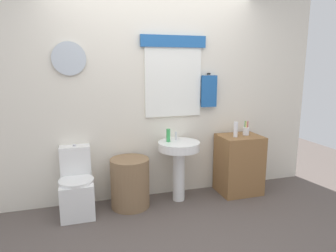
# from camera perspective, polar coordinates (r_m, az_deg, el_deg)

# --- Properties ---
(ground_plane) EXTENTS (8.00, 8.00, 0.00)m
(ground_plane) POSITION_cam_1_polar(r_m,az_deg,el_deg) (3.11, 3.06, -20.71)
(ground_plane) COLOR #564C47
(back_wall) EXTENTS (4.40, 0.18, 2.60)m
(back_wall) POSITION_cam_1_polar(r_m,az_deg,el_deg) (3.75, -2.68, 6.11)
(back_wall) COLOR silver
(back_wall) RESTS_ON ground_plane
(toilet) EXTENTS (0.38, 0.51, 0.77)m
(toilet) POSITION_cam_1_polar(r_m,az_deg,el_deg) (3.62, -16.95, -11.20)
(toilet) COLOR white
(toilet) RESTS_ON ground_plane
(laundry_hamper) EXTENTS (0.46, 0.46, 0.59)m
(laundry_hamper) POSITION_cam_1_polar(r_m,az_deg,el_deg) (3.63, -7.23, -10.66)
(laundry_hamper) COLOR #846647
(laundry_hamper) RESTS_ON ground_plane
(pedestal_sink) EXTENTS (0.51, 0.51, 0.75)m
(pedestal_sink) POSITION_cam_1_polar(r_m,az_deg,el_deg) (3.68, 2.08, -5.84)
(pedestal_sink) COLOR white
(pedestal_sink) RESTS_ON ground_plane
(faucet) EXTENTS (0.03, 0.03, 0.10)m
(faucet) POSITION_cam_1_polar(r_m,az_deg,el_deg) (3.73, 1.51, -1.87)
(faucet) COLOR silver
(faucet) RESTS_ON pedestal_sink
(wooden_cabinet) EXTENTS (0.53, 0.44, 0.77)m
(wooden_cabinet) POSITION_cam_1_polar(r_m,az_deg,el_deg) (4.07, 13.33, -7.08)
(wooden_cabinet) COLOR olive
(wooden_cabinet) RESTS_ON ground_plane
(soap_bottle) EXTENTS (0.05, 0.05, 0.16)m
(soap_bottle) POSITION_cam_1_polar(r_m,az_deg,el_deg) (3.62, 0.05, -1.79)
(soap_bottle) COLOR green
(soap_bottle) RESTS_ON pedestal_sink
(lotion_bottle) EXTENTS (0.05, 0.05, 0.19)m
(lotion_bottle) POSITION_cam_1_polar(r_m,az_deg,el_deg) (3.87, 12.76, -0.64)
(lotion_bottle) COLOR white
(lotion_bottle) RESTS_ON wooden_cabinet
(toothbrush_cup) EXTENTS (0.08, 0.08, 0.19)m
(toothbrush_cup) POSITION_cam_1_polar(r_m,az_deg,el_deg) (4.02, 14.62, -0.91)
(toothbrush_cup) COLOR silver
(toothbrush_cup) RESTS_ON wooden_cabinet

